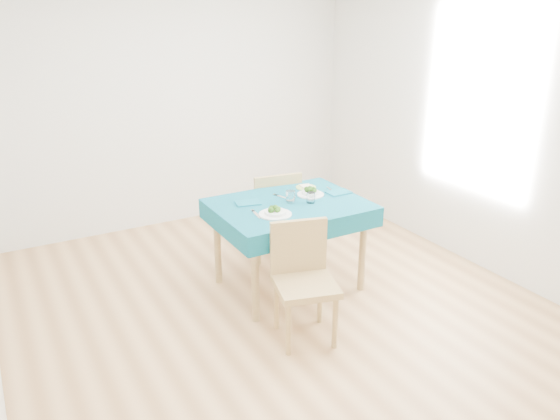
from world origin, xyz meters
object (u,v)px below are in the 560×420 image
chair_far (270,198)px  bowl_far (311,191)px  table (289,245)px  chair_near (306,274)px  bowl_near (275,210)px  side_plate (306,187)px

chair_far → bowl_far: bearing=105.4°
table → bowl_far: (0.26, 0.08, 0.41)m
chair_near → bowl_near: size_ratio=4.08×
chair_near → chair_far: size_ratio=0.93×
chair_near → bowl_far: 1.02m
bowl_far → table: bearing=-162.3°
table → side_plate: bearing=39.4°
chair_near → chair_far: bearing=86.5°
bowl_far → side_plate: 0.20m
table → chair_near: chair_near is taller
bowl_far → side_plate: size_ratio=1.27×
chair_near → bowl_far: (0.55, 0.81, 0.27)m
chair_near → side_plate: bearing=73.4°
chair_near → side_plate: (0.62, 1.00, 0.24)m
table → chair_far: size_ratio=1.07×
bowl_near → side_plate: (0.56, 0.45, -0.03)m
side_plate → bowl_near: bearing=-141.4°
chair_far → side_plate: (0.15, -0.39, 0.20)m
table → bowl_far: size_ratio=5.29×
side_plate → bowl_far: bearing=-110.9°
bowl_near → bowl_far: size_ratio=1.12×
bowl_near → side_plate: bowl_near is taller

